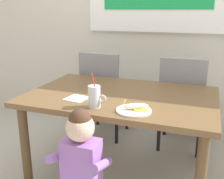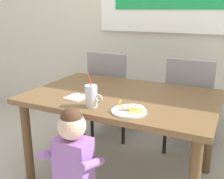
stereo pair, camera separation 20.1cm
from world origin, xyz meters
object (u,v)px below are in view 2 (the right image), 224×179
(dining_chair_left, at_px, (111,90))
(dining_chair_right, at_px, (190,101))
(paper_napkin, at_px, (77,97))
(toddler_standing, at_px, (73,156))
(peeled_banana, at_px, (131,107))
(milk_cup, at_px, (91,97))
(dining_table, at_px, (122,106))
(snack_plate, at_px, (129,111))

(dining_chair_left, height_order, dining_chair_right, same)
(paper_napkin, bearing_deg, toddler_standing, -60.74)
(toddler_standing, distance_m, peeled_banana, 0.47)
(toddler_standing, height_order, milk_cup, milk_cup)
(dining_table, relative_size, paper_napkin, 9.62)
(peeled_banana, distance_m, paper_napkin, 0.49)
(toddler_standing, bearing_deg, snack_plate, 52.49)
(dining_chair_right, bearing_deg, toddler_standing, 70.48)
(snack_plate, distance_m, paper_napkin, 0.48)
(dining_table, distance_m, milk_cup, 0.38)
(toddler_standing, bearing_deg, paper_napkin, 119.26)
(snack_plate, xyz_separation_m, paper_napkin, (-0.47, 0.11, -0.00))
(dining_table, relative_size, dining_chair_right, 1.50)
(toddler_standing, bearing_deg, dining_table, 86.04)
(dining_table, xyz_separation_m, dining_chair_right, (0.41, 0.66, -0.11))
(snack_plate, bearing_deg, paper_napkin, 167.11)
(dining_chair_right, xyz_separation_m, peeled_banana, (-0.21, -0.97, 0.23))
(dining_table, distance_m, toddler_standing, 0.64)
(toddler_standing, distance_m, snack_plate, 0.45)
(milk_cup, height_order, paper_napkin, milk_cup)
(milk_cup, relative_size, peeled_banana, 1.40)
(milk_cup, relative_size, snack_plate, 1.07)
(dining_chair_right, distance_m, toddler_standing, 1.37)
(dining_table, height_order, paper_napkin, paper_napkin)
(paper_napkin, bearing_deg, milk_cup, -31.70)
(milk_cup, xyz_separation_m, peeled_banana, (0.28, 0.03, -0.04))
(snack_plate, xyz_separation_m, peeled_banana, (0.01, 0.01, 0.03))
(dining_table, xyz_separation_m, snack_plate, (0.19, -0.32, 0.10))
(paper_napkin, bearing_deg, dining_chair_left, 99.04)
(dining_chair_right, xyz_separation_m, milk_cup, (-0.49, -1.00, 0.27))
(milk_cup, bearing_deg, dining_chair_left, 108.66)
(dining_table, bearing_deg, dining_chair_right, 57.83)
(snack_plate, distance_m, peeled_banana, 0.03)
(snack_plate, bearing_deg, toddler_standing, -127.51)
(dining_chair_right, relative_size, toddler_standing, 1.15)
(dining_chair_right, height_order, paper_napkin, dining_chair_right)
(milk_cup, bearing_deg, dining_chair_right, 63.78)
(dining_chair_left, relative_size, dining_chair_right, 1.00)
(dining_table, distance_m, peeled_banana, 0.39)
(milk_cup, bearing_deg, toddler_standing, -83.36)
(snack_plate, bearing_deg, peeled_banana, 45.76)
(dining_chair_left, distance_m, dining_chair_right, 0.83)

